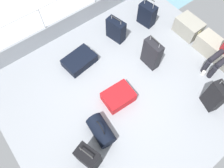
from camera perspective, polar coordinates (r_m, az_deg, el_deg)
ground_plane at (r=4.66m, az=4.37°, el=-1.01°), size 4.40×5.20×0.06m
gunwale_port at (r=5.54m, az=-10.56°, el=16.21°), size 0.06×5.20×0.45m
railing_port at (r=5.17m, az=-11.62°, el=20.51°), size 0.04×4.20×1.02m
sea_wake at (r=6.92m, az=-16.47°, el=19.19°), size 12.00×12.00×0.01m
cargo_crate_0 at (r=5.68m, az=19.83°, el=14.22°), size 0.65×0.43×0.40m
cargo_crate_1 at (r=5.49m, az=24.75°, el=9.57°), size 0.63×0.39×0.40m
suitcase_0 at (r=5.20m, az=1.05°, el=14.35°), size 0.49×0.30×0.65m
suitcase_1 at (r=4.73m, az=10.60°, el=7.97°), size 0.43×0.20×0.82m
suitcase_2 at (r=3.85m, az=-6.34°, el=-19.03°), size 0.45×0.35×0.76m
suitcase_3 at (r=4.38m, az=1.71°, el=-3.43°), size 0.50×0.63×0.25m
suitcase_4 at (r=4.58m, az=25.94°, el=-3.03°), size 0.40×0.29×0.81m
suitcase_5 at (r=4.91m, az=-8.73°, el=6.27°), size 0.56×0.76×0.21m
suitcase_6 at (r=5.61m, az=9.38°, el=17.93°), size 0.45×0.31×0.76m
duffel_bag at (r=4.09m, az=-2.99°, el=-12.37°), size 0.62×0.38×0.48m
paper_cup at (r=5.16m, az=23.35°, el=2.76°), size 0.08×0.08×0.10m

